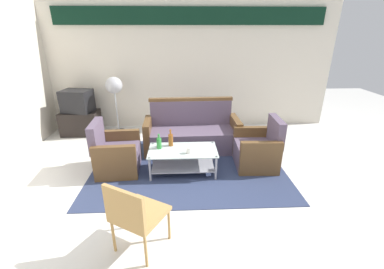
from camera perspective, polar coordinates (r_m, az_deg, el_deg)
ground_plane at (r=3.73m, az=1.73°, el=-13.95°), size 14.00×14.00×0.00m
wall_back at (r=6.10m, az=-0.25°, el=15.42°), size 6.52×0.19×2.80m
rug at (r=4.47m, az=-0.86°, el=-7.20°), size 3.21×2.29×0.01m
couch at (r=5.01m, az=-0.03°, el=0.15°), size 1.82×0.79×0.96m
armchair_left at (r=4.44m, az=-16.45°, el=-4.29°), size 0.74×0.80×0.85m
armchair_right at (r=4.54m, az=14.32°, el=-3.42°), size 0.72×0.78×0.85m
coffee_table at (r=4.21m, az=-2.04°, el=-5.09°), size 1.10×0.60×0.40m
bottle_brown at (r=4.26m, az=-4.75°, el=-1.13°), size 0.08×0.08×0.29m
bottle_green at (r=4.18m, az=-7.31°, el=-1.87°), size 0.08×0.08×0.25m
cup at (r=4.01m, az=-0.65°, el=-3.50°), size 0.08×0.08×0.10m
tv_stand at (r=6.30m, az=-23.41°, el=2.42°), size 0.80×0.50×0.52m
television at (r=6.16m, az=-24.10°, el=6.79°), size 0.67×0.55×0.48m
pedestal_fan at (r=5.90m, az=-16.86°, el=9.70°), size 0.36×0.36×1.27m
wicker_chair at (r=2.76m, az=-12.69°, el=-16.60°), size 0.66×0.66×0.84m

